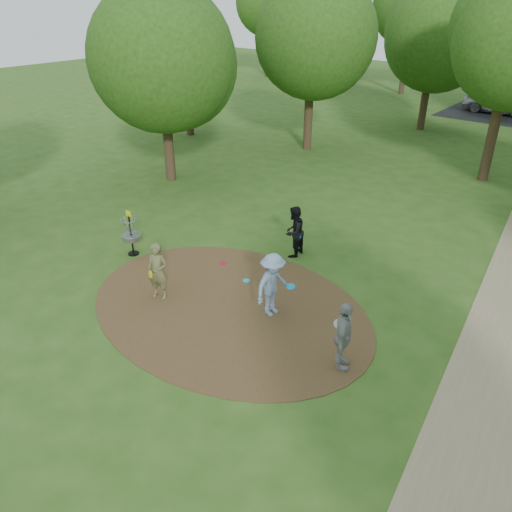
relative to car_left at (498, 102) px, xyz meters
The scene contains 12 objects.
ground 29.63m from the car_left, 86.61° to the right, with size 100.00×100.00×0.00m, color #2D5119.
dirt_clearing 29.63m from the car_left, 86.61° to the right, with size 8.40×8.40×0.02m, color #47301C.
footpath 28.79m from the car_left, 73.34° to the right, with size 2.00×40.00×0.01m, color #8C7A5B.
player_observer_with_disc 30.42m from the car_left, 90.16° to the right, with size 0.71×0.63×1.68m.
player_throwing_with_disc 29.17m from the car_left, 84.37° to the right, with size 1.06×1.19×1.80m.
player_walking_with_disc 26.01m from the car_left, 87.03° to the right, with size 0.73×0.89×1.70m.
player_waiting_with_disc 30.21m from the car_left, 79.70° to the right, with size 0.80×1.10×1.73m.
disc_ground_cyan 28.26m from the car_left, 87.46° to the right, with size 0.22×0.22×0.02m, color #17ADBF.
disc_ground_red 27.88m from the car_left, 90.04° to the right, with size 0.22×0.22×0.02m, color #B61235.
car_left is the anchor object (origin of this frame).
disc_golf_basket 29.40m from the car_left, 95.36° to the right, with size 0.63×0.63×1.54m.
tree_ring 20.11m from the car_left, 80.63° to the right, with size 37.76×45.76×9.38m.
Camera 1 is at (7.85, -8.29, 7.77)m, focal length 35.00 mm.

